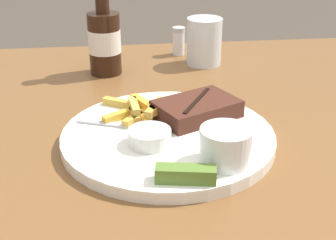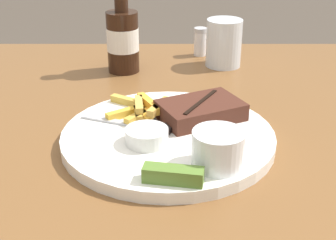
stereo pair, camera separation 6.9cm
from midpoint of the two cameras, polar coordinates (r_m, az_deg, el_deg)
dining_table at (r=0.75m, az=-2.67°, el=-8.12°), size 1.31×1.05×0.75m
dinner_plate at (r=0.71m, az=-2.81°, el=-2.19°), size 0.32×0.32×0.02m
steak_portion at (r=0.74m, az=0.86°, el=1.32°), size 0.15×0.13×0.03m
fries_pile at (r=0.75m, az=-6.51°, el=1.14°), size 0.10×0.11×0.02m
coleslaw_cup at (r=0.61m, az=3.84°, el=-3.00°), size 0.07×0.07×0.05m
dipping_sauce_cup at (r=0.67m, az=-5.25°, el=-2.05°), size 0.06×0.06×0.02m
pickle_spear at (r=0.58m, az=-1.27°, el=-6.72°), size 0.08×0.03×0.02m
fork_utensil at (r=0.73m, az=-9.26°, el=-0.63°), size 0.13×0.06×0.00m
knife_utensil at (r=0.74m, az=-1.92°, el=0.17°), size 0.08×0.16×0.01m
beer_bottle at (r=0.98m, az=-9.80°, el=9.63°), size 0.07×0.07×0.20m
drinking_glass at (r=1.03m, az=2.50°, el=9.51°), size 0.08×0.08×0.10m
salt_shaker at (r=1.10m, az=-0.52°, el=9.60°), size 0.03×0.03×0.07m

